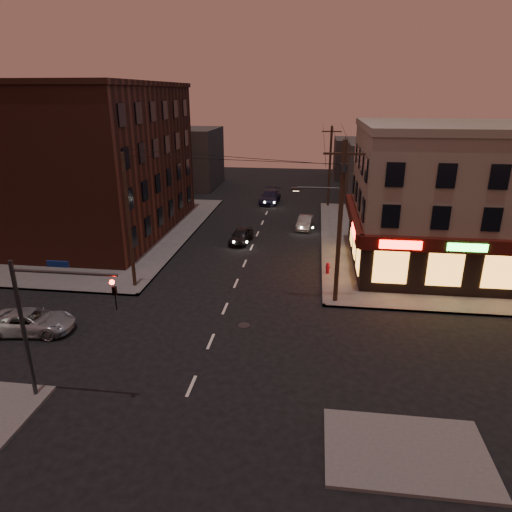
% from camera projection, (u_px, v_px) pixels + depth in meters
% --- Properties ---
extents(ground, '(120.00, 120.00, 0.00)m').
position_uv_depth(ground, '(211.00, 341.00, 24.56)').
color(ground, black).
rests_on(ground, ground).
extents(sidewalk_ne, '(24.00, 28.00, 0.15)m').
position_uv_depth(sidewalk_ne, '(459.00, 244.00, 40.08)').
color(sidewalk_ne, '#514F4C').
rests_on(sidewalk_ne, ground).
extents(sidewalk_nw, '(24.00, 28.00, 0.15)m').
position_uv_depth(sidewalk_nw, '(73.00, 229.00, 44.46)').
color(sidewalk_nw, '#514F4C').
rests_on(sidewalk_nw, ground).
extents(pizza_building, '(15.85, 12.85, 10.50)m').
position_uv_depth(pizza_building, '(462.00, 198.00, 33.35)').
color(pizza_building, gray).
rests_on(pizza_building, sidewalk_ne).
extents(brick_apartment, '(12.00, 20.00, 13.00)m').
position_uv_depth(brick_apartment, '(100.00, 162.00, 41.81)').
color(brick_apartment, '#472016').
rests_on(brick_apartment, sidewalk_nw).
extents(bg_building_ne_a, '(10.00, 12.00, 7.00)m').
position_uv_depth(bg_building_ne_a, '(386.00, 170.00, 57.13)').
color(bg_building_ne_a, '#3F3D3A').
rests_on(bg_building_ne_a, ground).
extents(bg_building_nw, '(9.00, 10.00, 8.00)m').
position_uv_depth(bg_building_nw, '(186.00, 158.00, 63.98)').
color(bg_building_nw, '#3F3D3A').
rests_on(bg_building_nw, ground).
extents(bg_building_ne_b, '(8.00, 8.00, 6.00)m').
position_uv_depth(bg_building_ne_b, '(360.00, 158.00, 70.61)').
color(bg_building_ne_b, '#3F3D3A').
rests_on(bg_building_ne_b, ground).
extents(utility_pole_main, '(4.20, 0.44, 10.00)m').
position_uv_depth(utility_pole_main, '(339.00, 215.00, 27.21)').
color(utility_pole_main, '#382619').
rests_on(utility_pole_main, sidewalk_ne).
extents(utility_pole_far, '(0.26, 0.26, 9.00)m').
position_uv_depth(utility_pole_far, '(330.00, 167.00, 52.02)').
color(utility_pole_far, '#382619').
rests_on(utility_pole_far, sidewalk_ne).
extents(utility_pole_west, '(0.24, 0.24, 9.00)m').
position_uv_depth(utility_pole_west, '(129.00, 222.00, 29.88)').
color(utility_pole_west, '#382619').
rests_on(utility_pole_west, sidewalk_nw).
extents(traffic_signal, '(4.49, 0.32, 6.47)m').
position_uv_depth(traffic_signal, '(43.00, 313.00, 18.60)').
color(traffic_signal, '#333538').
rests_on(traffic_signal, ground).
extents(suv_cross, '(4.88, 2.62, 1.30)m').
position_uv_depth(suv_cross, '(31.00, 322.00, 25.32)').
color(suv_cross, '#979B9F').
rests_on(suv_cross, ground).
extents(sedan_near, '(1.99, 3.99, 1.30)m').
position_uv_depth(sedan_near, '(241.00, 235.00, 40.56)').
color(sedan_near, black).
rests_on(sedan_near, ground).
extents(sedan_mid, '(1.76, 3.90, 1.24)m').
position_uv_depth(sedan_mid, '(305.00, 222.00, 44.74)').
color(sedan_mid, '#65615E').
rests_on(sedan_mid, ground).
extents(sedan_far, '(2.45, 5.30, 1.50)m').
position_uv_depth(sedan_far, '(270.00, 197.00, 55.13)').
color(sedan_far, '#1A1C35').
rests_on(sedan_far, ground).
extents(fire_hydrant, '(0.38, 0.38, 0.84)m').
position_uv_depth(fire_hydrant, '(328.00, 267.00, 33.27)').
color(fire_hydrant, maroon).
rests_on(fire_hydrant, sidewalk_ne).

